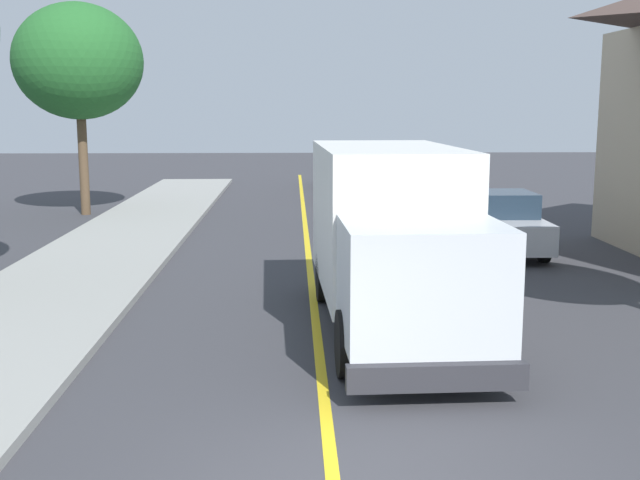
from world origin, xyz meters
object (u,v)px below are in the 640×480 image
Objects in this scene: parked_car_furthest at (344,170)px; parked_van_across at (501,224)px; box_truck at (392,230)px; parked_car_near at (394,231)px; parked_car_far at (363,181)px; parked_car_mid at (380,201)px; street_tree_down_block at (78,62)px.

parked_car_furthest and parked_van_across have the same top height.
box_truck is 1.63× the size of parked_car_near.
parked_car_near is 3.24m from parked_van_across.
parked_car_near is 13.44m from parked_car_far.
parked_van_across is at bearing 20.47° from parked_car_near.
parked_car_mid is 0.59× the size of street_tree_down_block.
parked_car_furthest is at bearing 88.21° from box_truck.
parked_car_far is at bearing 21.91° from street_tree_down_block.
parked_car_furthest is at bearing 90.12° from parked_car_near.
parked_car_mid is (0.37, 6.40, 0.00)m from parked_car_near.
parked_car_far is at bearing 102.13° from parked_van_across.
parked_car_near and parked_car_furthest have the same top height.
parked_car_far is 1.00× the size of parked_car_furthest.
parked_car_mid is 1.00× the size of parked_car_furthest.
box_truck is 0.96× the size of street_tree_down_block.
parked_car_far and parked_van_across have the same top height.
street_tree_down_block reaches higher than parked_car_furthest.
parked_car_mid is at bearing -90.20° from parked_car_far.
parked_car_near is (0.83, 6.02, -0.97)m from box_truck.
parked_car_furthest is 18.19m from parked_van_across.
street_tree_down_block is (-13.21, 8.05, 4.69)m from parked_van_across.
parked_car_far is at bearing -85.59° from parked_car_furthest.
parked_van_across is 16.16m from street_tree_down_block.
parked_car_mid is at bearing 86.71° from parked_car_near.
street_tree_down_block is at bearing 148.62° from parked_van_across.
parked_car_far is at bearing 88.33° from parked_car_near.
street_tree_down_block is at bearing 137.90° from parked_car_near.
street_tree_down_block is at bearing -158.09° from parked_car_far.
parked_car_furthest is at bearing 44.26° from street_tree_down_block.
parked_car_furthest is at bearing 94.41° from parked_car_far.
street_tree_down_block is at bearing 121.57° from box_truck.
parked_van_across is at bearing -31.38° from street_tree_down_block.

